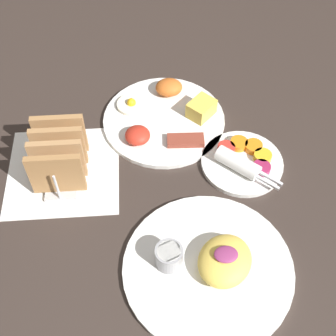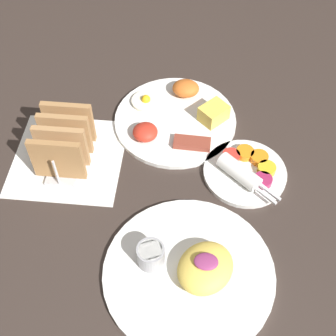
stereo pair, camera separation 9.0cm
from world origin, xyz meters
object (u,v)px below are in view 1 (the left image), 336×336
object	(u,v)px
plate_breakfast	(165,117)
plate_condiments	(243,161)
plate_foreground	(210,265)
toast_rack	(59,155)

from	to	relation	value
plate_breakfast	plate_condiments	world-z (taller)	plate_breakfast
plate_condiments	plate_foreground	world-z (taller)	plate_foreground
plate_foreground	toast_rack	world-z (taller)	toast_rack
plate_breakfast	toast_rack	size ratio (longest dim) A/B	1.77
plate_breakfast	plate_condiments	distance (m)	0.20
plate_breakfast	plate_foreground	distance (m)	0.36
plate_breakfast	plate_condiments	xyz separation A→B (m)	(0.15, -0.13, 0.00)
plate_condiments	toast_rack	bearing A→B (deg)	178.72
plate_foreground	toast_rack	xyz separation A→B (m)	(-0.26, 0.23, 0.04)
plate_breakfast	plate_foreground	xyz separation A→B (m)	(0.05, -0.36, 0.00)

